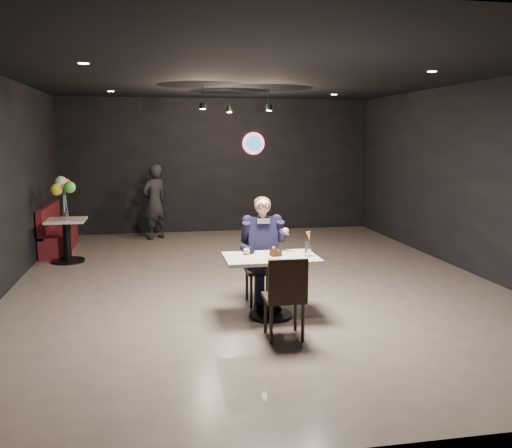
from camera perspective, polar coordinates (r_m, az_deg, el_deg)
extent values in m
plane|color=slate|center=(8.20, -0.23, -6.03)|extent=(9.00, 9.00, 0.00)
cube|color=black|center=(9.92, -2.35, 13.38)|extent=(1.40, 1.20, 0.36)
cube|color=white|center=(6.53, 1.56, -6.62)|extent=(1.10, 0.70, 0.75)
cube|color=black|center=(7.03, 0.63, -4.75)|extent=(0.42, 0.46, 0.92)
cube|color=black|center=(5.87, 2.95, -7.58)|extent=(0.43, 0.47, 0.92)
cube|color=black|center=(6.97, 0.63, -2.68)|extent=(0.60, 0.80, 1.44)
cylinder|color=white|center=(6.37, 1.85, -3.48)|extent=(0.22, 0.22, 0.01)
cube|color=black|center=(6.39, 2.09, -3.01)|extent=(0.14, 0.13, 0.08)
ellipsoid|color=#33822A|center=(6.35, 2.28, -2.74)|extent=(0.06, 0.04, 0.01)
cylinder|color=silver|center=(6.46, 5.48, -2.63)|extent=(0.08, 0.08, 0.17)
cone|color=tan|center=(6.44, 5.60, -1.28)|extent=(0.07, 0.07, 0.12)
cube|color=#4C101C|center=(10.92, -20.05, -0.38)|extent=(0.44, 1.77, 0.89)
cube|color=white|center=(9.91, -19.26, -1.50)|extent=(0.65, 0.65, 0.81)
cylinder|color=silver|center=(9.84, -19.39, 0.89)|extent=(0.09, 0.09, 0.14)
cube|color=yellow|center=(9.80, -19.51, 3.10)|extent=(0.37, 0.37, 0.61)
imported|color=black|center=(11.61, -10.63, 2.31)|extent=(0.69, 0.66, 1.59)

